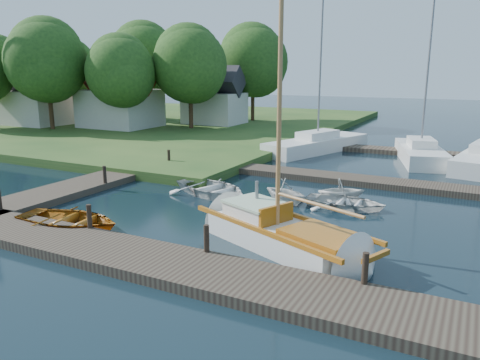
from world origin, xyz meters
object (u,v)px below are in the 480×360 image
at_px(marina_boat_2, 421,152).
at_px(tree_3, 190,64).
at_px(tender_c, 345,200).
at_px(tree_7, 253,61).
at_px(marina_boat_0, 317,143).
at_px(tree_5, 70,69).
at_px(mooring_post_5, 169,157).
at_px(house_a, 120,98).
at_px(tender_b, 286,190).
at_px(tree_4, 144,59).
at_px(mooring_post_3, 365,268).
at_px(dinghy, 68,217).
at_px(tree_1, 47,61).
at_px(mooring_post_1, 89,216).
at_px(house_c, 214,101).
at_px(tree_2, 121,71).
at_px(tender_d, 342,188).
at_px(mooring_post_4, 105,175).
at_px(house_b, 37,99).
at_px(tender_a, 212,186).
at_px(mooring_post_2, 207,238).
at_px(sailboat, 285,237).

relative_size(marina_boat_2, tree_3, 1.42).
relative_size(tender_c, tree_7, 0.34).
bearing_deg(marina_boat_0, tree_5, 97.84).
bearing_deg(tree_3, tree_5, 172.88).
distance_m(mooring_post_5, marina_boat_2, 14.99).
bearing_deg(house_a, tender_b, -33.97).
xyz_separation_m(house_a, tree_5, (-10.00, 4.05, 2.46)).
height_order(mooring_post_5, tree_4, tree_4).
distance_m(mooring_post_3, dinghy, 10.32).
distance_m(marina_boat_2, tree_1, 29.65).
xyz_separation_m(marina_boat_0, tree_7, (-10.49, 11.76, 5.63)).
distance_m(mooring_post_3, tree_7, 36.31).
bearing_deg(tree_4, tree_1, -101.31).
xyz_separation_m(mooring_post_1, tender_c, (6.64, 7.13, -0.37)).
relative_size(mooring_post_5, marina_boat_2, 0.06).
distance_m(house_c, tree_2, 9.29).
xyz_separation_m(mooring_post_5, tree_4, (-15.00, 17.05, 5.67)).
distance_m(tree_4, tree_5, 8.30).
distance_m(tender_d, tree_5, 37.55).
height_order(tree_2, tree_5, tree_5).
height_order(mooring_post_1, marina_boat_0, marina_boat_0).
bearing_deg(tree_5, mooring_post_3, -34.83).
xyz_separation_m(dinghy, marina_boat_2, (9.39, 18.58, 0.20)).
bearing_deg(mooring_post_4, tree_2, 128.05).
bearing_deg(tree_1, mooring_post_4, -35.33).
xyz_separation_m(dinghy, tender_d, (7.51, 7.88, 0.12)).
bearing_deg(mooring_post_3, tender_c, 108.35).
xyz_separation_m(mooring_post_3, dinghy, (-10.31, 0.30, -0.30)).
height_order(mooring_post_1, mooring_post_4, same).
bearing_deg(tree_1, tree_3, 30.96).
height_order(house_a, tree_7, tree_7).
height_order(house_b, tree_1, tree_1).
bearing_deg(tender_a, mooring_post_4, 125.77).
xyz_separation_m(tender_a, tree_4, (-19.90, 20.68, 5.97)).
relative_size(tender_c, tree_5, 0.39).
bearing_deg(house_b, dinghy, -38.29).
bearing_deg(tree_2, marina_boat_0, 0.85).
bearing_deg(mooring_post_2, mooring_post_3, 0.00).
relative_size(mooring_post_5, marina_boat_0, 0.07).
bearing_deg(tender_c, tree_3, 47.44).
xyz_separation_m(mooring_post_4, tree_1, (-17.00, 12.05, 5.39)).
bearing_deg(mooring_post_5, house_c, 112.38).
bearing_deg(house_b, tender_b, -22.84).
distance_m(house_b, house_c, 16.13).
height_order(tender_d, tree_5, tree_5).
bearing_deg(house_c, tree_3, -89.97).
bearing_deg(tender_d, tree_3, 19.15).
distance_m(tree_2, tree_7, 13.45).
bearing_deg(sailboat, mooring_post_4, -173.61).
xyz_separation_m(marina_boat_0, house_c, (-12.50, 7.71, 2.01)).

